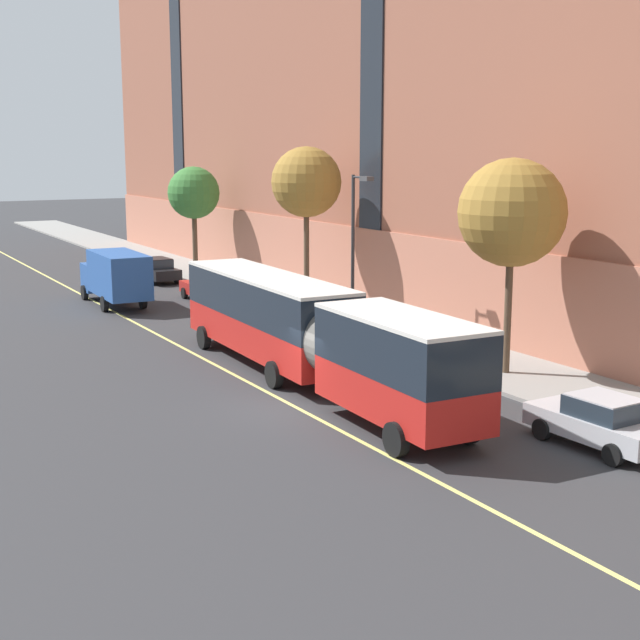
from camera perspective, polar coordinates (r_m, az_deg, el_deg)
The scene contains 15 objects.
ground_plane at distance 29.89m, azimuth -1.39°, elevation -5.60°, with size 260.00×260.00×0.00m, color #303033.
sidewalk at distance 37.29m, azimuth 9.05°, elevation -2.28°, with size 4.84×160.00×0.15m, color gray.
city_bus at distance 32.05m, azimuth -0.75°, elevation -0.60°, with size 3.40×18.78×3.62m.
parked_car_black_0 at distance 35.61m, azimuth 3.64°, elevation -1.62°, with size 2.02×4.63×1.56m.
parked_car_champagne_1 at distance 45.14m, azimuth -3.85°, elevation 1.04°, with size 2.09×4.75×1.56m.
parked_car_silver_2 at distance 26.95m, azimuth 17.43°, elevation -6.23°, with size 2.02×4.32×1.56m.
parked_car_black_3 at distance 58.93m, azimuth -10.48°, elevation 3.19°, with size 2.08×4.82×1.56m.
parked_car_red_5 at distance 50.81m, azimuth -7.24°, elevation 2.08°, with size 2.03×4.53×1.56m.
box_truck at distance 49.90m, azimuth -12.94°, elevation 2.81°, with size 2.49×7.23×3.01m.
street_tree_mid_block at distance 33.65m, azimuth 12.18°, elevation 6.70°, with size 4.00×4.00×8.04m.
street_tree_far_uptown at distance 46.50m, azimuth -0.88°, elevation 8.78°, with size 3.64×3.64×8.49m.
street_tree_far_downtown at distance 60.77m, azimuth -8.09°, elevation 8.03°, with size 3.49×3.49×7.21m.
street_lamp at distance 39.91m, azimuth 2.29°, elevation 5.22°, with size 0.36×1.48×7.22m.
fire_hydrant at distance 29.05m, azimuth 18.16°, elevation -5.63°, with size 0.42×0.24×0.72m.
lane_centerline at distance 32.43m, azimuth -4.03°, elevation -4.29°, with size 0.16×140.00×0.01m, color #E0D66B.
Camera 1 is at (-13.54, -25.27, 8.47)m, focal length 50.00 mm.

